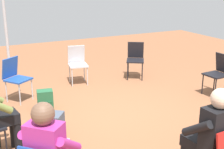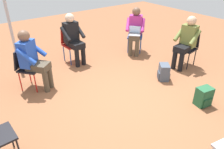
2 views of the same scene
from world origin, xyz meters
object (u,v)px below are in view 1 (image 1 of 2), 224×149
at_px(chair_northeast, 135,57).
at_px(chair_northwest, 15,76).
at_px(backpack_by_empty_chair, 56,126).
at_px(chair_north, 77,62).
at_px(chair_east, 219,71).
at_px(person_in_black, 210,133).
at_px(backpack_near_laptop_user, 45,101).

distance_m(chair_northeast, chair_northwest, 2.83).
xyz_separation_m(chair_northeast, backpack_by_empty_chair, (-2.57, -1.97, -0.34)).
bearing_deg(chair_north, chair_east, 149.27).
relative_size(chair_east, backpack_by_empty_chair, 2.36).
distance_m(chair_east, person_in_black, 3.18).
distance_m(chair_north, person_in_black, 4.18).
relative_size(person_in_black, backpack_near_laptop_user, 3.44).
relative_size(chair_northeast, person_in_black, 0.69).
bearing_deg(chair_east, chair_northeast, 24.38).
xyz_separation_m(chair_northeast, backpack_near_laptop_user, (-2.44, -0.90, -0.34)).
bearing_deg(chair_north, backpack_by_empty_chair, 72.05).
height_order(chair_northeast, person_in_black, person_in_black).
relative_size(chair_northeast, chair_northwest, 1.00).
height_order(person_in_black, backpack_by_empty_chair, person_in_black).
xyz_separation_m(chair_east, backpack_by_empty_chair, (-3.48, -0.22, -0.34)).
relative_size(chair_northeast, backpack_near_laptop_user, 2.36).
bearing_deg(chair_northwest, backpack_by_empty_chair, 62.75).
xyz_separation_m(chair_northeast, chair_east, (0.91, -1.75, 0.00)).
bearing_deg(chair_northwest, person_in_black, 75.44).
xyz_separation_m(chair_northwest, backpack_by_empty_chair, (0.26, -1.75, -0.34)).
bearing_deg(backpack_by_empty_chair, chair_north, 61.69).
height_order(chair_east, backpack_near_laptop_user, chair_east).
bearing_deg(chair_northwest, chair_northeast, 148.91).
distance_m(chair_east, backpack_near_laptop_user, 3.48).
bearing_deg(backpack_near_laptop_user, chair_northwest, 119.28).
height_order(chair_northwest, person_in_black, person_in_black).
bearing_deg(backpack_by_empty_chair, backpack_near_laptop_user, 83.27).
relative_size(chair_north, chair_northwest, 1.00).
xyz_separation_m(chair_north, chair_east, (2.29, -2.00, 0.00)).
bearing_deg(backpack_near_laptop_user, chair_east, -14.26).
height_order(chair_north, backpack_near_laptop_user, chair_north).
height_order(chair_northwest, backpack_near_laptop_user, chair_northwest).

